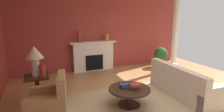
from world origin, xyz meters
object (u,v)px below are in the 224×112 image
(table_lamp, at_px, (34,55))
(potted_plant, at_px, (161,55))
(side_table, at_px, (38,87))
(armchair_near_window, at_px, (49,104))
(coffee_table, at_px, (129,93))
(vase_on_side_table, at_px, (43,70))
(sofa, at_px, (184,85))
(vase_mantel_left, at_px, (79,37))
(vase_mantel_right, at_px, (107,38))
(fireplace, at_px, (93,57))

(table_lamp, bearing_deg, potted_plant, 17.96)
(side_table, bearing_deg, table_lamp, 180.00)
(armchair_near_window, bearing_deg, coffee_table, -5.96)
(vase_on_side_table, xyz_separation_m, potted_plant, (4.81, 1.73, -0.37))
(sofa, height_order, coffee_table, sofa)
(sofa, xyz_separation_m, table_lamp, (-3.72, 1.07, 0.93))
(coffee_table, height_order, table_lamp, table_lamp)
(coffee_table, relative_size, potted_plant, 1.20)
(armchair_near_window, distance_m, table_lamp, 1.26)
(coffee_table, xyz_separation_m, vase_on_side_table, (-1.89, 0.91, 0.52))
(sofa, distance_m, side_table, 3.87)
(coffee_table, relative_size, vase_mantel_left, 2.27)
(sofa, xyz_separation_m, side_table, (-3.72, 1.07, 0.10))
(armchair_near_window, bearing_deg, vase_on_side_table, 95.53)
(sofa, height_order, vase_mantel_right, vase_mantel_right)
(armchair_near_window, height_order, potted_plant, armchair_near_window)
(side_table, bearing_deg, coffee_table, -26.74)
(armchair_near_window, height_order, side_table, armchair_near_window)
(vase_on_side_table, bearing_deg, potted_plant, 19.75)
(vase_mantel_left, bearing_deg, side_table, -126.69)
(armchair_near_window, height_order, vase_mantel_right, vase_mantel_right)
(sofa, distance_m, coffee_table, 1.68)
(side_table, bearing_deg, vase_mantel_right, 38.08)
(vase_mantel_left, bearing_deg, vase_mantel_right, 0.00)
(armchair_near_window, relative_size, vase_mantel_right, 3.51)
(fireplace, xyz_separation_m, side_table, (-2.09, -2.12, -0.15))
(vase_on_side_table, height_order, potted_plant, vase_on_side_table)
(fireplace, height_order, side_table, fireplace)
(table_lamp, bearing_deg, sofa, -16.05)
(fireplace, relative_size, vase_mantel_left, 4.08)
(table_lamp, distance_m, vase_mantel_right, 3.36)
(table_lamp, distance_m, vase_mantel_left, 2.59)
(coffee_table, bearing_deg, table_lamp, 153.26)
(table_lamp, xyz_separation_m, vase_mantel_left, (1.54, 2.07, 0.16))
(fireplace, distance_m, armchair_near_window, 3.51)
(sofa, distance_m, potted_plant, 2.96)
(sofa, bearing_deg, coffee_table, 178.58)
(sofa, height_order, vase_mantel_left, vase_mantel_left)
(sofa, relative_size, potted_plant, 2.57)
(coffee_table, distance_m, table_lamp, 2.45)
(coffee_table, height_order, vase_mantel_right, vase_mantel_right)
(sofa, distance_m, vase_mantel_left, 3.97)
(armchair_near_window, bearing_deg, side_table, 104.67)
(armchair_near_window, bearing_deg, potted_plant, 27.29)
(sofa, bearing_deg, vase_on_side_table, 165.09)
(armchair_near_window, height_order, vase_on_side_table, vase_on_side_table)
(table_lamp, height_order, vase_on_side_table, table_lamp)
(sofa, relative_size, vase_mantel_right, 7.89)
(armchair_near_window, height_order, coffee_table, armchair_near_window)
(sofa, height_order, potted_plant, sofa)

